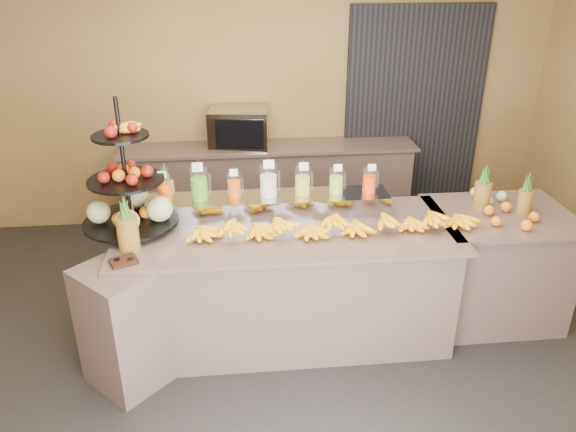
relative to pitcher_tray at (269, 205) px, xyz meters
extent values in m
plane|color=black|center=(0.11, -0.58, -1.01)|extent=(6.00, 6.00, 0.00)
cube|color=olive|center=(0.11, 1.93, 0.39)|extent=(6.00, 0.02, 2.80)
cube|color=black|center=(1.71, 1.88, 0.19)|extent=(1.50, 0.06, 2.20)
cube|color=gray|center=(0.11, -0.28, -0.56)|extent=(2.40, 0.90, 0.90)
cube|color=gray|center=(0.11, -0.28, -0.09)|extent=(2.50, 1.00, 0.03)
cube|color=gray|center=(-1.04, -0.68, -0.56)|extent=(0.71, 0.71, 0.90)
cube|color=gray|center=(1.81, -0.18, -0.56)|extent=(1.00, 0.80, 0.90)
cube|color=gray|center=(1.81, -0.18, -0.09)|extent=(1.08, 0.88, 0.03)
cube|color=gray|center=(0.11, 1.67, -0.56)|extent=(3.00, 0.50, 0.90)
cube|color=gray|center=(0.11, 1.67, -0.09)|extent=(3.10, 0.55, 0.03)
cube|color=gray|center=(0.00, 0.00, 0.00)|extent=(1.85, 0.30, 0.15)
cylinder|color=silver|center=(-0.78, 0.00, 0.17)|extent=(0.11, 0.11, 0.20)
cylinder|color=#E04D00|center=(-0.78, 0.00, 0.14)|extent=(0.10, 0.10, 0.13)
cylinder|color=gray|center=(-0.79, 0.01, 0.22)|extent=(0.01, 0.01, 0.23)
cube|color=white|center=(-0.78, -0.05, 0.30)|extent=(0.06, 0.02, 0.05)
cylinder|color=silver|center=(-0.52, 0.00, 0.20)|extent=(0.13, 0.13, 0.24)
cylinder|color=#469818|center=(-0.52, 0.00, 0.16)|extent=(0.12, 0.12, 0.17)
cylinder|color=gray|center=(-0.54, 0.01, 0.25)|extent=(0.01, 0.01, 0.29)
cube|color=white|center=(-0.52, -0.06, 0.35)|extent=(0.08, 0.02, 0.07)
cylinder|color=silver|center=(-0.26, 0.00, 0.17)|extent=(0.11, 0.11, 0.19)
cylinder|color=#DE5405|center=(-0.26, 0.00, 0.14)|extent=(0.10, 0.10, 0.13)
cylinder|color=gray|center=(-0.27, 0.01, 0.22)|extent=(0.01, 0.01, 0.23)
cube|color=white|center=(-0.26, -0.05, 0.30)|extent=(0.06, 0.02, 0.05)
cylinder|color=silver|center=(0.00, 0.00, 0.20)|extent=(0.13, 0.13, 0.25)
cylinder|color=silver|center=(0.00, 0.00, 0.16)|extent=(0.12, 0.12, 0.17)
cylinder|color=gray|center=(-0.02, 0.01, 0.25)|extent=(0.01, 0.01, 0.29)
cube|color=white|center=(0.00, -0.06, 0.35)|extent=(0.08, 0.02, 0.07)
cylinder|color=silver|center=(0.26, 0.00, 0.19)|extent=(0.12, 0.12, 0.22)
cylinder|color=gold|center=(0.26, 0.00, 0.15)|extent=(0.11, 0.11, 0.15)
cylinder|color=gray|center=(0.24, 0.01, 0.24)|extent=(0.01, 0.01, 0.26)
cube|color=white|center=(0.26, -0.06, 0.33)|extent=(0.07, 0.02, 0.06)
cylinder|color=silver|center=(0.52, 0.00, 0.18)|extent=(0.11, 0.11, 0.20)
cylinder|color=#A0CC48|center=(0.52, 0.00, 0.14)|extent=(0.10, 0.10, 0.14)
cylinder|color=gray|center=(0.51, 0.01, 0.22)|extent=(0.01, 0.01, 0.24)
cube|color=white|center=(0.52, -0.05, 0.30)|extent=(0.06, 0.02, 0.05)
cylinder|color=silver|center=(0.78, 0.00, 0.17)|extent=(0.11, 0.11, 0.19)
cylinder|color=#FF3800|center=(0.78, 0.00, 0.14)|extent=(0.10, 0.10, 0.13)
cylinder|color=gray|center=(0.77, 0.01, 0.22)|extent=(0.01, 0.01, 0.23)
cube|color=white|center=(0.78, -0.05, 0.30)|extent=(0.06, 0.02, 0.05)
ellipsoid|color=#FFBA0C|center=(-0.50, -0.35, -0.02)|extent=(0.26, 0.19, 0.11)
ellipsoid|color=#FFBA0C|center=(-0.12, -0.35, -0.02)|extent=(0.26, 0.19, 0.11)
ellipsoid|color=#FFBA0C|center=(0.25, -0.35, -0.02)|extent=(0.26, 0.19, 0.11)
ellipsoid|color=#FFBA0C|center=(0.63, -0.35, -0.02)|extent=(0.26, 0.19, 0.11)
ellipsoid|color=#FFBA0C|center=(1.00, -0.35, -0.02)|extent=(0.26, 0.19, 0.11)
ellipsoid|color=#FFBA0C|center=(1.38, -0.35, -0.02)|extent=(0.26, 0.19, 0.11)
ellipsoid|color=#FFBA0C|center=(-0.31, -0.35, 0.05)|extent=(0.21, 0.17, 0.10)
ellipsoid|color=#FFBA0C|center=(0.06, -0.35, 0.05)|extent=(0.21, 0.17, 0.10)
ellipsoid|color=#FFBA0C|center=(0.44, -0.35, 0.05)|extent=(0.21, 0.17, 0.10)
ellipsoid|color=#FFBA0C|center=(0.81, -0.35, 0.05)|extent=(0.21, 0.17, 0.10)
ellipsoid|color=#FFBA0C|center=(1.19, -0.35, 0.05)|extent=(0.21, 0.17, 0.10)
cylinder|color=black|center=(-1.02, -0.14, 0.41)|extent=(0.04, 0.04, 0.97)
cylinder|color=black|center=(-1.02, -0.14, -0.02)|extent=(0.82, 0.82, 0.02)
cylinder|color=black|center=(-1.02, -0.14, 0.30)|extent=(0.64, 0.64, 0.02)
cylinder|color=black|center=(-1.02, -0.14, 0.63)|extent=(0.46, 0.46, 0.02)
sphere|color=#C3CD8D|center=(-0.81, -0.14, 0.08)|extent=(0.18, 0.18, 0.18)
sphere|color=maroon|center=(-0.87, -0.14, 0.36)|extent=(0.09, 0.09, 0.09)
sphere|color=orange|center=(-1.13, -0.14, 0.04)|extent=(0.10, 0.10, 0.10)
cube|color=black|center=(-1.00, -0.66, -0.06)|extent=(0.21, 0.19, 0.03)
cylinder|color=brown|center=(-0.99, -0.48, 0.05)|extent=(0.14, 0.14, 0.24)
cone|color=#1D4D19|center=(-0.99, -0.48, 0.25)|extent=(0.07, 0.07, 0.16)
cylinder|color=brown|center=(-0.79, 0.15, 0.04)|extent=(0.13, 0.13, 0.24)
cone|color=#1D4D19|center=(-0.79, 0.15, 0.24)|extent=(0.06, 0.06, 0.16)
cylinder|color=brown|center=(1.67, -0.08, 0.04)|extent=(0.12, 0.12, 0.22)
cylinder|color=brown|center=(1.97, -0.18, 0.02)|extent=(0.11, 0.11, 0.19)
ellipsoid|color=orange|center=(1.81, -0.31, -0.03)|extent=(0.33, 0.22, 0.08)
cube|color=gray|center=(-0.19, 1.67, 0.12)|extent=(0.64, 0.49, 0.40)
camera|label=1|loc=(-0.25, -3.94, 1.78)|focal=35.00mm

